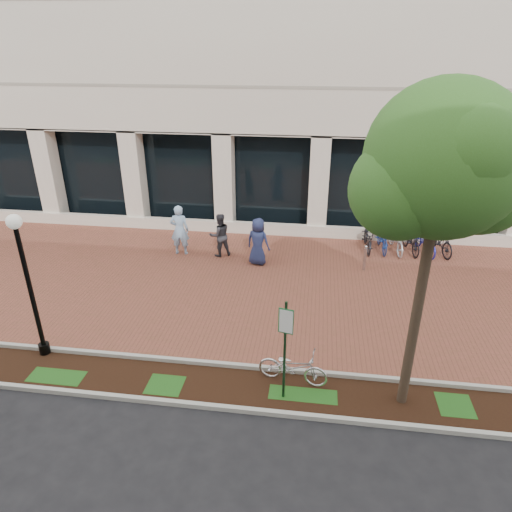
# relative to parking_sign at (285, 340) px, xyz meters

# --- Properties ---
(ground) EXTENTS (120.00, 120.00, 0.00)m
(ground) POSITION_rel_parking_sign_xyz_m (-1.43, 5.41, -1.64)
(ground) COLOR black
(ground) RESTS_ON ground
(brick_plaza) EXTENTS (40.00, 9.00, 0.01)m
(brick_plaza) POSITION_rel_parking_sign_xyz_m (-1.43, 5.41, -1.63)
(brick_plaza) COLOR brown
(brick_plaza) RESTS_ON ground
(planting_strip) EXTENTS (40.00, 1.50, 0.01)m
(planting_strip) POSITION_rel_parking_sign_xyz_m (-1.43, 0.16, -1.63)
(planting_strip) COLOR black
(planting_strip) RESTS_ON ground
(curb_plaza_side) EXTENTS (40.00, 0.12, 0.12)m
(curb_plaza_side) POSITION_rel_parking_sign_xyz_m (-1.43, 0.91, -1.58)
(curb_plaza_side) COLOR #A7A79E
(curb_plaza_side) RESTS_ON ground
(curb_street_side) EXTENTS (40.00, 0.12, 0.12)m
(curb_street_side) POSITION_rel_parking_sign_xyz_m (-1.43, -0.59, -1.58)
(curb_street_side) COLOR #A7A79E
(curb_street_side) RESTS_ON ground
(parking_sign) EXTENTS (0.34, 0.07, 2.59)m
(parking_sign) POSITION_rel_parking_sign_xyz_m (0.00, 0.00, 0.00)
(parking_sign) COLOR #13341A
(parking_sign) RESTS_ON ground
(lamppost) EXTENTS (0.36, 0.36, 3.94)m
(lamppost) POSITION_rel_parking_sign_xyz_m (-6.45, 0.81, 0.60)
(lamppost) COLOR black
(lamppost) RESTS_ON ground
(street_tree) EXTENTS (3.49, 2.91, 7.08)m
(street_tree) POSITION_rel_parking_sign_xyz_m (2.78, 0.29, 3.79)
(street_tree) COLOR #423326
(street_tree) RESTS_ON ground
(locked_bicycle) EXTENTS (1.78, 0.86, 0.90)m
(locked_bicycle) POSITION_rel_parking_sign_xyz_m (0.18, 0.58, -1.19)
(locked_bicycle) COLOR silver
(locked_bicycle) RESTS_ON ground
(pedestrian_left) EXTENTS (0.76, 0.52, 1.99)m
(pedestrian_left) POSITION_rel_parking_sign_xyz_m (-4.64, 7.47, -0.64)
(pedestrian_left) COLOR #8DB1D3
(pedestrian_left) RESTS_ON ground
(pedestrian_mid) EXTENTS (1.04, 0.97, 1.71)m
(pedestrian_mid) POSITION_rel_parking_sign_xyz_m (-3.08, 7.50, -0.78)
(pedestrian_mid) COLOR #2B2B30
(pedestrian_mid) RESTS_ON ground
(pedestrian_right) EXTENTS (1.01, 0.82, 1.80)m
(pedestrian_right) POSITION_rel_parking_sign_xyz_m (-1.53, 6.99, -0.74)
(pedestrian_right) COLOR #1E264B
(pedestrian_right) RESTS_ON ground
(bollard) EXTENTS (0.12, 0.12, 0.98)m
(bollard) POSITION_rel_parking_sign_xyz_m (2.37, 6.99, -1.14)
(bollard) COLOR #B0B0B5
(bollard) RESTS_ON ground
(bike_rack_cluster) EXTENTS (3.61, 2.00, 1.11)m
(bike_rack_cluster) POSITION_rel_parking_sign_xyz_m (3.98, 8.85, -1.11)
(bike_rack_cluster) COLOR black
(bike_rack_cluster) RESTS_ON ground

